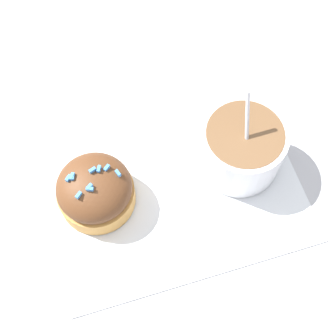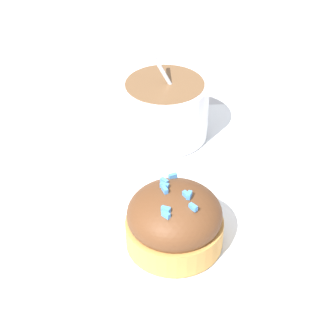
{
  "view_description": "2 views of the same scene",
  "coord_description": "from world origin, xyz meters",
  "views": [
    {
      "loc": [
        -0.06,
        -0.21,
        0.47
      ],
      "look_at": [
        -0.0,
        -0.01,
        0.03
      ],
      "focal_mm": 50.0,
      "sensor_mm": 36.0,
      "label": 1
    },
    {
      "loc": [
        -0.41,
        0.01,
        0.34
      ],
      "look_at": [
        -0.02,
        -0.0,
        0.03
      ],
      "focal_mm": 60.0,
      "sensor_mm": 36.0,
      "label": 2
    }
  ],
  "objects": [
    {
      "name": "coffee_cup",
      "position": [
        0.08,
        -0.0,
        0.04
      ],
      "size": [
        0.09,
        0.11,
        0.11
      ],
      "color": "white",
      "rests_on": "paper_napkin"
    },
    {
      "name": "frosted_pastry",
      "position": [
        -0.08,
        -0.01,
        0.03
      ],
      "size": [
        0.08,
        0.08,
        0.06
      ],
      "color": "#D19347",
      "rests_on": "paper_napkin"
    },
    {
      "name": "paper_napkin",
      "position": [
        0.0,
        0.0,
        0.0
      ],
      "size": [
        0.27,
        0.24,
        0.0
      ],
      "color": "white",
      "rests_on": "ground_plane"
    },
    {
      "name": "ground_plane",
      "position": [
        0.0,
        0.0,
        0.0
      ],
      "size": [
        3.0,
        3.0,
        0.0
      ],
      "primitive_type": "plane",
      "color": "#B2B2B7"
    }
  ]
}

